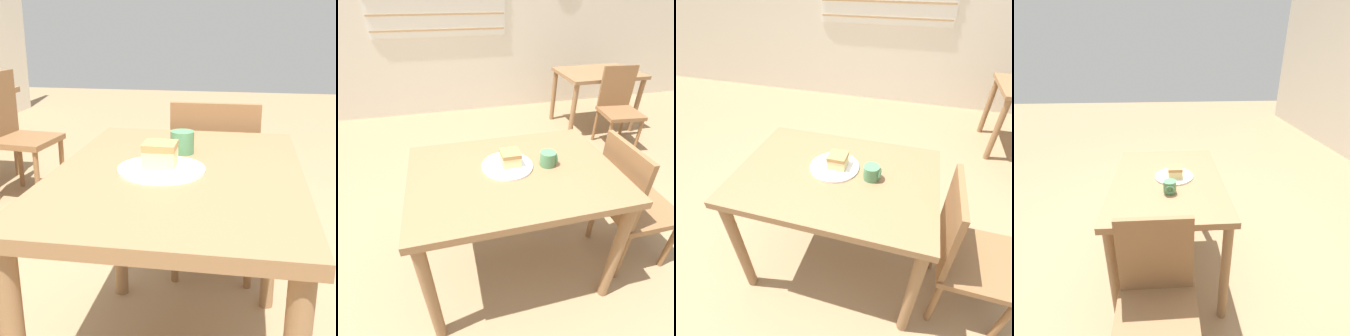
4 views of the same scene
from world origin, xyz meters
The scene contains 6 objects.
dining_table_near centered at (0.02, 0.12, 0.66)m, with size 1.08×0.76×0.78m.
chair_near_window centered at (0.76, 0.04, 0.48)m, with size 0.41×0.41×0.88m.
chair_far_corner centered at (1.63, 1.49, 0.48)m, with size 0.45×0.45×0.88m.
plate centered at (0.00, 0.16, 0.78)m, with size 0.27×0.27×0.01m.
cake_slice centered at (0.02, 0.17, 0.83)m, with size 0.10×0.10×0.07m.
coffee_mug centered at (0.22, 0.13, 0.82)m, with size 0.09×0.08×0.08m.
Camera 1 is at (-1.35, -0.08, 1.22)m, focal length 50.00 mm.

